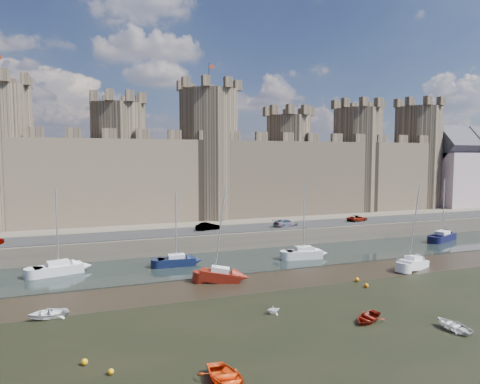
{
  "coord_description": "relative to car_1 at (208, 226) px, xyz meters",
  "views": [
    {
      "loc": [
        -20.04,
        -27.38,
        13.49
      ],
      "look_at": [
        -1.7,
        22.0,
        9.23
      ],
      "focal_mm": 32.0,
      "sensor_mm": 36.0,
      "label": 1
    }
  ],
  "objects": [
    {
      "name": "dinghy_6",
      "position": [
        -20.61,
        -23.09,
        -2.78
      ],
      "size": [
        3.62,
        2.95,
        0.66
      ],
      "primitive_type": "imported",
      "rotation": [
        1.57,
        0.0,
        4.95
      ],
      "color": "white",
      "rests_on": "ground"
    },
    {
      "name": "buoy_3",
      "position": [
        10.12,
        -23.24,
        -2.87
      ],
      "size": [
        0.48,
        0.48,
        0.48
      ],
      "primitive_type": "sphere",
      "color": "orange",
      "rests_on": "ground"
    },
    {
      "name": "sailboat_0",
      "position": [
        -20.46,
        -8.91,
        -2.34
      ],
      "size": [
        5.57,
        3.21,
        9.8
      ],
      "rotation": [
        0.0,
        0.0,
        0.24
      ],
      "color": "silver",
      "rests_on": "ground"
    },
    {
      "name": "seaweed_patch",
      "position": [
        2.38,
        -40.08,
        -3.1
      ],
      "size": [
        70.0,
        34.0,
        0.01
      ],
      "primitive_type": "cube",
      "color": "black",
      "rests_on": "ground"
    },
    {
      "name": "buoy_1",
      "position": [
        9.76,
        -25.34,
        -2.88
      ],
      "size": [
        0.46,
        0.46,
        0.46
      ],
      "primitive_type": "sphere",
      "color": "orange",
      "rests_on": "ground"
    },
    {
      "name": "water_channel",
      "position": [
        2.38,
        -10.08,
        -3.07
      ],
      "size": [
        160.0,
        12.0,
        0.08
      ],
      "primitive_type": "cube",
      "color": "black",
      "rests_on": "ground"
    },
    {
      "name": "road",
      "position": [
        2.38,
        -0.08,
        -0.56
      ],
      "size": [
        160.0,
        7.0,
        0.1
      ],
      "primitive_type": "cube",
      "color": "black",
      "rests_on": "quay"
    },
    {
      "name": "dinghy_2",
      "position": [
        9.33,
        -36.84,
        -2.81
      ],
      "size": [
        2.47,
        3.15,
        0.59
      ],
      "primitive_type": "imported",
      "rotation": [
        1.57,
        0.0,
        3.3
      ],
      "color": "beige",
      "rests_on": "ground"
    },
    {
      "name": "sailboat_1",
      "position": [
        -6.92,
        -9.9,
        -2.37
      ],
      "size": [
        4.64,
        2.02,
        9.11
      ],
      "rotation": [
        0.0,
        0.0,
        -0.06
      ],
      "color": "#0E1632",
      "rests_on": "ground"
    },
    {
      "name": "ground",
      "position": [
        2.38,
        -34.08,
        -3.11
      ],
      "size": [
        160.0,
        160.0,
        0.0
      ],
      "primitive_type": "plane",
      "color": "black",
      "rests_on": "ground"
    },
    {
      "name": "dinghy_3",
      "position": [
        -2.41,
        -28.72,
        -2.77
      ],
      "size": [
        1.41,
        1.26,
        0.68
      ],
      "primitive_type": "imported",
      "rotation": [
        1.57,
        0.0,
        1.68
      ],
      "color": "white",
      "rests_on": "ground"
    },
    {
      "name": "sailboat_5",
      "position": [
        19.75,
        -21.06,
        -2.37
      ],
      "size": [
        5.07,
        3.46,
        10.2
      ],
      "rotation": [
        0.0,
        0.0,
        0.38
      ],
      "color": "silver",
      "rests_on": "ground"
    },
    {
      "name": "car_3",
      "position": [
        26.59,
        -0.29,
        -0.07
      ],
      "size": [
        4.17,
        2.63,
        1.07
      ],
      "primitive_type": "imported",
      "rotation": [
        0.0,
        0.0,
        1.8
      ],
      "color": "gray",
      "rests_on": "quay"
    },
    {
      "name": "castle",
      "position": [
        1.74,
        13.92,
        8.56
      ],
      "size": [
        108.5,
        11.0,
        29.0
      ],
      "color": "#42382B",
      "rests_on": "quay"
    },
    {
      "name": "quay",
      "position": [
        2.38,
        25.92,
        -1.86
      ],
      "size": [
        160.0,
        60.0,
        2.5
      ],
      "primitive_type": "cube",
      "color": "#4C443A",
      "rests_on": "ground"
    },
    {
      "name": "car_1",
      "position": [
        0.0,
        0.0,
        0.0
      ],
      "size": [
        3.9,
        2.09,
        1.22
      ],
      "primitive_type": "imported",
      "rotation": [
        0.0,
        0.0,
        1.8
      ],
      "color": "gray",
      "rests_on": "quay"
    },
    {
      "name": "sailboat_4",
      "position": [
        -3.81,
        -18.04,
        -2.36
      ],
      "size": [
        4.7,
        3.05,
        10.25
      ],
      "rotation": [
        0.0,
        0.0,
        -0.34
      ],
      "color": "maroon",
      "rests_on": "ground"
    },
    {
      "name": "buoy_0",
      "position": [
        -16.29,
        -34.67,
        -2.92
      ],
      "size": [
        0.39,
        0.39,
        0.39
      ],
      "primitive_type": "sphere",
      "color": "orange",
      "rests_on": "ground"
    },
    {
      "name": "dinghy_4",
      "position": [
        4.05,
        -33.14,
        -2.81
      ],
      "size": [
        3.53,
        3.12,
        0.61
      ],
      "primitive_type": "imported",
      "rotation": [
        1.57,
        0.0,
        5.15
      ],
      "color": "maroon",
      "rests_on": "ground"
    },
    {
      "name": "dinghy_0",
      "position": [
        -9.93,
        -38.33,
        -2.71
      ],
      "size": [
        3.1,
        4.09,
        0.8
      ],
      "primitive_type": "imported",
      "rotation": [
        1.57,
        0.0,
        0.1
      ],
      "color": "red",
      "rests_on": "ground"
    },
    {
      "name": "sailboat_2",
      "position": [
        9.78,
        -11.94,
        -2.29
      ],
      "size": [
        4.95,
        2.48,
        10.22
      ],
      "rotation": [
        0.0,
        0.0,
        -0.14
      ],
      "color": "silver",
      "rests_on": "ground"
    },
    {
      "name": "buoy_4",
      "position": [
        -17.82,
        -32.8,
        -2.89
      ],
      "size": [
        0.43,
        0.43,
        0.43
      ],
      "primitive_type": "sphere",
      "color": "orange",
      "rests_on": "ground"
    },
    {
      "name": "sailboat_3",
      "position": [
        36.8,
        -8.9,
        -2.34
      ],
      "size": [
        6.08,
        4.12,
        9.93
      ],
      "rotation": [
        0.0,
        0.0,
        0.37
      ],
      "color": "black",
      "rests_on": "ground"
    },
    {
      "name": "car_2",
      "position": [
        12.59,
        -0.97,
        0.01
      ],
      "size": [
        4.54,
        2.57,
        1.24
      ],
      "primitive_type": "imported",
      "rotation": [
        0.0,
        0.0,
        1.78
      ],
      "color": "gray",
      "rests_on": "quay"
    }
  ]
}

